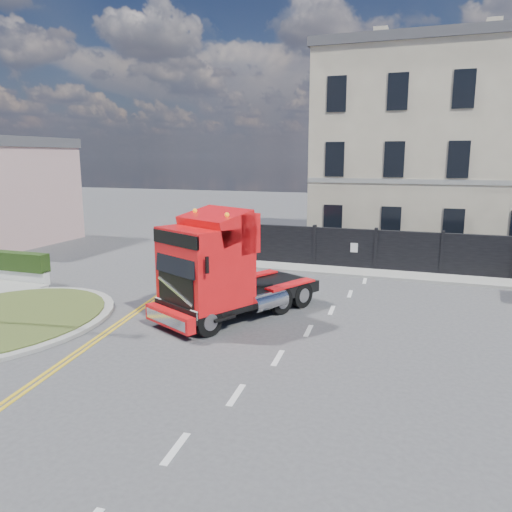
% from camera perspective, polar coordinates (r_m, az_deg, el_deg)
% --- Properties ---
extents(ground, '(120.00, 120.00, 0.00)m').
position_cam_1_polar(ground, '(17.32, -3.30, -7.03)').
color(ground, '#424244').
rests_on(ground, ground).
extents(hoarding_fence, '(18.80, 0.25, 2.00)m').
position_cam_1_polar(hoarding_fence, '(24.58, 19.40, 0.24)').
color(hoarding_fence, black).
rests_on(hoarding_fence, ground).
extents(georgian_building, '(12.30, 10.30, 12.80)m').
position_cam_1_polar(georgian_building, '(31.68, 19.01, 11.30)').
color(georgian_building, beige).
rests_on(georgian_building, ground).
extents(pavement_far, '(20.00, 1.60, 0.12)m').
position_cam_1_polar(pavement_far, '(23.89, 17.93, -2.28)').
color(pavement_far, gray).
rests_on(pavement_far, ground).
extents(truck, '(4.78, 6.46, 3.65)m').
position_cam_1_polar(truck, '(16.71, -4.18, -1.89)').
color(truck, black).
rests_on(truck, ground).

